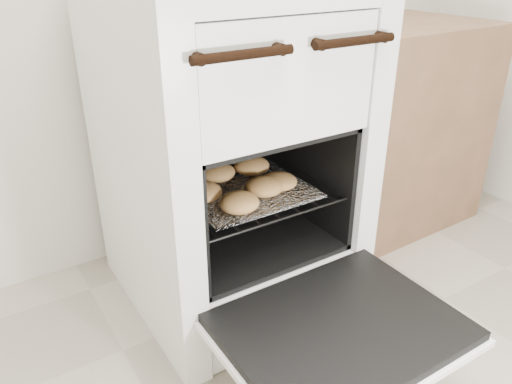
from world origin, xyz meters
TOP-DOWN VIEW (x-y plane):
  - stove at (0.09, 1.14)m, footprint 0.65×0.73m
  - oven_door at (0.09, 0.59)m, footprint 0.59×0.46m
  - oven_rack at (0.09, 1.07)m, footprint 0.47×0.46m
  - foil_sheet at (0.09, 1.04)m, footprint 0.37×0.33m
  - baked_rolls at (0.08, 1.04)m, footprint 0.38×0.36m
  - counter at (0.85, 1.27)m, footprint 0.83×0.56m

SIDE VIEW (x-z plane):
  - oven_door at x=0.09m, z-range 0.20..0.24m
  - counter at x=0.85m, z-range 0.00..0.81m
  - oven_rack at x=0.09m, z-range 0.40..0.41m
  - foil_sheet at x=0.09m, z-range 0.41..0.42m
  - baked_rolls at x=0.08m, z-range 0.42..0.47m
  - stove at x=0.09m, z-range -0.01..0.99m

